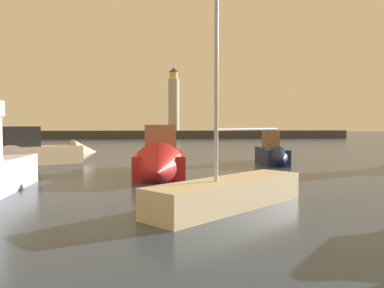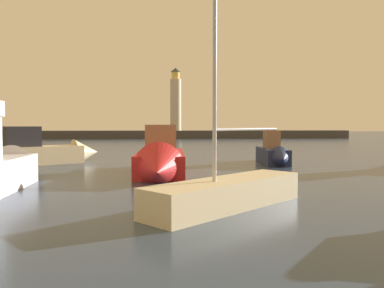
# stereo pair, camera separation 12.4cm
# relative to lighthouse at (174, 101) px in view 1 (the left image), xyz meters

# --- Properties ---
(ground_plane) EXTENTS (220.00, 220.00, 0.00)m
(ground_plane) POSITION_rel_lighthouse_xyz_m (-1.09, -36.01, -7.13)
(ground_plane) COLOR #2D3D51
(breakwater) EXTENTS (69.23, 4.53, 1.48)m
(breakwater) POSITION_rel_lighthouse_xyz_m (-1.09, 0.00, -6.39)
(breakwater) COLOR #423F3D
(breakwater) RESTS_ON ground_plane
(lighthouse) EXTENTS (2.07, 2.07, 11.93)m
(lighthouse) POSITION_rel_lighthouse_xyz_m (0.00, 0.00, 0.00)
(lighthouse) COLOR beige
(lighthouse) RESTS_ON breakwater
(motorboat_1) EXTENTS (1.99, 5.84, 2.35)m
(motorboat_1) POSITION_rel_lighthouse_xyz_m (3.82, -49.45, -6.45)
(motorboat_1) COLOR #1E284C
(motorboat_1) RESTS_ON ground_plane
(motorboat_2) EXTENTS (2.73, 8.32, 3.13)m
(motorboat_2) POSITION_rel_lighthouse_xyz_m (-3.68, -54.48, -6.38)
(motorboat_2) COLOR #B21E1E
(motorboat_2) RESTS_ON ground_plane
(motorboat_6) EXTENTS (6.83, 5.15, 2.74)m
(motorboat_6) POSITION_rel_lighthouse_xyz_m (-10.89, -47.67, -6.34)
(motorboat_6) COLOR beige
(motorboat_6) RESTS_ON ground_plane
(sailboat_moored) EXTENTS (5.56, 5.05, 9.42)m
(sailboat_moored) POSITION_rel_lighthouse_xyz_m (-1.70, -62.31, -6.61)
(sailboat_moored) COLOR beige
(sailboat_moored) RESTS_ON ground_plane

